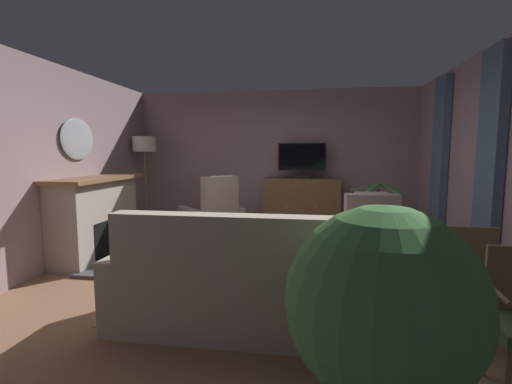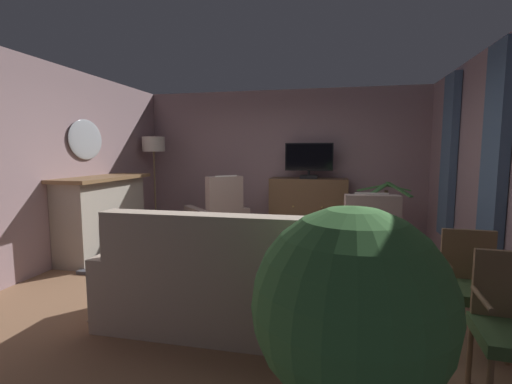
{
  "view_description": "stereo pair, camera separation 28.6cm",
  "coord_description": "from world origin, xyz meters",
  "px_view_note": "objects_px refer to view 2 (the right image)",
  "views": [
    {
      "loc": [
        0.72,
        -4.08,
        1.55
      ],
      "look_at": [
        0.02,
        0.42,
        1.04
      ],
      "focal_mm": 25.16,
      "sensor_mm": 36.0,
      "label": 1
    },
    {
      "loc": [
        1.0,
        -4.02,
        1.55
      ],
      "look_at": [
        0.02,
        0.42,
        1.04
      ],
      "focal_mm": 25.16,
      "sensor_mm": 36.0,
      "label": 2
    }
  ],
  "objects_px": {
    "sofa_floral": "(217,289)",
    "armchair_beside_cabinet": "(376,263)",
    "cat": "(171,259)",
    "armchair_facing_sofa": "(218,223)",
    "tv_remote": "(254,241)",
    "folded_newspaper": "(269,242)",
    "potted_plant_small_fern_corner": "(363,246)",
    "coffee_table": "(252,247)",
    "tv_cabinet": "(308,209)",
    "potted_plant_leafy_by_curtain": "(351,308)",
    "side_chair_nearest_door": "(471,283)",
    "television": "(309,160)",
    "wall_mirror_oval": "(86,140)",
    "potted_plant_on_hearth_side": "(385,231)",
    "floor_lamp": "(154,152)",
    "fireplace": "(104,218)"
  },
  "relations": [
    {
      "from": "sofa_floral",
      "to": "armchair_beside_cabinet",
      "type": "bearing_deg",
      "value": 38.46
    },
    {
      "from": "sofa_floral",
      "to": "cat",
      "type": "bearing_deg",
      "value": 127.99
    },
    {
      "from": "armchair_facing_sofa",
      "to": "tv_remote",
      "type": "bearing_deg",
      "value": -57.57
    },
    {
      "from": "folded_newspaper",
      "to": "potted_plant_small_fern_corner",
      "type": "distance_m",
      "value": 1.58
    },
    {
      "from": "tv_remote",
      "to": "armchair_beside_cabinet",
      "type": "height_order",
      "value": "armchair_beside_cabinet"
    },
    {
      "from": "tv_remote",
      "to": "coffee_table",
      "type": "bearing_deg",
      "value": -12.7
    },
    {
      "from": "sofa_floral",
      "to": "tv_cabinet",
      "type": "bearing_deg",
      "value": 81.7
    },
    {
      "from": "armchair_facing_sofa",
      "to": "potted_plant_leafy_by_curtain",
      "type": "xyz_separation_m",
      "value": [
        2.0,
        -3.83,
        0.4
      ]
    },
    {
      "from": "coffee_table",
      "to": "side_chair_nearest_door",
      "type": "distance_m",
      "value": 2.28
    },
    {
      "from": "folded_newspaper",
      "to": "potted_plant_small_fern_corner",
      "type": "height_order",
      "value": "potted_plant_small_fern_corner"
    },
    {
      "from": "potted_plant_leafy_by_curtain",
      "to": "television",
      "type": "bearing_deg",
      "value": 96.78
    },
    {
      "from": "armchair_beside_cabinet",
      "to": "cat",
      "type": "distance_m",
      "value": 2.62
    },
    {
      "from": "potted_plant_small_fern_corner",
      "to": "television",
      "type": "bearing_deg",
      "value": 124.4
    },
    {
      "from": "tv_remote",
      "to": "armchair_facing_sofa",
      "type": "relative_size",
      "value": 0.14
    },
    {
      "from": "coffee_table",
      "to": "tv_remote",
      "type": "relative_size",
      "value": 5.97
    },
    {
      "from": "potted_plant_leafy_by_curtain",
      "to": "folded_newspaper",
      "type": "bearing_deg",
      "value": 110.07
    },
    {
      "from": "tv_remote",
      "to": "armchair_beside_cabinet",
      "type": "xyz_separation_m",
      "value": [
        1.4,
        -0.09,
        -0.15
      ]
    },
    {
      "from": "side_chair_nearest_door",
      "to": "wall_mirror_oval",
      "type": "bearing_deg",
      "value": 161.17
    },
    {
      "from": "coffee_table",
      "to": "cat",
      "type": "height_order",
      "value": "coffee_table"
    },
    {
      "from": "potted_plant_small_fern_corner",
      "to": "sofa_floral",
      "type": "bearing_deg",
      "value": -121.5
    },
    {
      "from": "wall_mirror_oval",
      "to": "television",
      "type": "relative_size",
      "value": 0.86
    },
    {
      "from": "television",
      "to": "coffee_table",
      "type": "xyz_separation_m",
      "value": [
        -0.49,
        -2.36,
        -1.0
      ]
    },
    {
      "from": "wall_mirror_oval",
      "to": "armchair_beside_cabinet",
      "type": "relative_size",
      "value": 0.68
    },
    {
      "from": "tv_cabinet",
      "to": "potted_plant_leafy_by_curtain",
      "type": "relative_size",
      "value": 1.08
    },
    {
      "from": "television",
      "to": "side_chair_nearest_door",
      "type": "distance_m",
      "value": 3.83
    },
    {
      "from": "potted_plant_on_hearth_side",
      "to": "cat",
      "type": "xyz_separation_m",
      "value": [
        -2.95,
        -1.69,
        -0.15
      ]
    },
    {
      "from": "sofa_floral",
      "to": "floor_lamp",
      "type": "xyz_separation_m",
      "value": [
        -2.36,
        3.33,
        1.19
      ]
    },
    {
      "from": "armchair_facing_sofa",
      "to": "armchair_beside_cabinet",
      "type": "height_order",
      "value": "armchair_facing_sofa"
    },
    {
      "from": "wall_mirror_oval",
      "to": "potted_plant_leafy_by_curtain",
      "type": "bearing_deg",
      "value": -37.63
    },
    {
      "from": "tv_remote",
      "to": "sofa_floral",
      "type": "relative_size",
      "value": 0.08
    },
    {
      "from": "sofa_floral",
      "to": "armchair_facing_sofa",
      "type": "bearing_deg",
      "value": 108.36
    },
    {
      "from": "tv_remote",
      "to": "potted_plant_on_hearth_side",
      "type": "distance_m",
      "value": 2.6
    },
    {
      "from": "potted_plant_on_hearth_side",
      "to": "side_chair_nearest_door",
      "type": "bearing_deg",
      "value": -84.79
    },
    {
      "from": "fireplace",
      "to": "folded_newspaper",
      "type": "distance_m",
      "value": 2.65
    },
    {
      "from": "armchair_beside_cabinet",
      "to": "potted_plant_on_hearth_side",
      "type": "height_order",
      "value": "potted_plant_on_hearth_side"
    },
    {
      "from": "sofa_floral",
      "to": "floor_lamp",
      "type": "bearing_deg",
      "value": 125.26
    },
    {
      "from": "armchair_beside_cabinet",
      "to": "potted_plant_leafy_by_curtain",
      "type": "bearing_deg",
      "value": -99.48
    },
    {
      "from": "folded_newspaper",
      "to": "sofa_floral",
      "type": "distance_m",
      "value": 1.29
    },
    {
      "from": "wall_mirror_oval",
      "to": "floor_lamp",
      "type": "bearing_deg",
      "value": 80.57
    },
    {
      "from": "fireplace",
      "to": "cat",
      "type": "relative_size",
      "value": 2.5
    },
    {
      "from": "tv_cabinet",
      "to": "tv_remote",
      "type": "xyz_separation_m",
      "value": [
        -0.48,
        -2.38,
        -0.03
      ]
    },
    {
      "from": "coffee_table",
      "to": "armchair_beside_cabinet",
      "type": "relative_size",
      "value": 0.95
    },
    {
      "from": "coffee_table",
      "to": "potted_plant_small_fern_corner",
      "type": "bearing_deg",
      "value": 38.34
    },
    {
      "from": "television",
      "to": "potted_plant_on_hearth_side",
      "type": "xyz_separation_m",
      "value": [
        1.27,
        -0.41,
        -1.15
      ]
    },
    {
      "from": "potted_plant_small_fern_corner",
      "to": "potted_plant_leafy_by_curtain",
      "type": "xyz_separation_m",
      "value": [
        -0.33,
        -3.35,
        0.53
      ]
    },
    {
      "from": "armchair_beside_cabinet",
      "to": "cat",
      "type": "xyz_separation_m",
      "value": [
        -2.59,
        0.31,
        -0.21
      ]
    },
    {
      "from": "sofa_floral",
      "to": "potted_plant_on_hearth_side",
      "type": "relative_size",
      "value": 1.93
    },
    {
      "from": "coffee_table",
      "to": "floor_lamp",
      "type": "xyz_separation_m",
      "value": [
        -2.39,
        2.12,
        1.13
      ]
    },
    {
      "from": "fireplace",
      "to": "floor_lamp",
      "type": "distance_m",
      "value": 1.83
    },
    {
      "from": "floor_lamp",
      "to": "tv_remote",
      "type": "bearing_deg",
      "value": -40.97
    }
  ]
}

